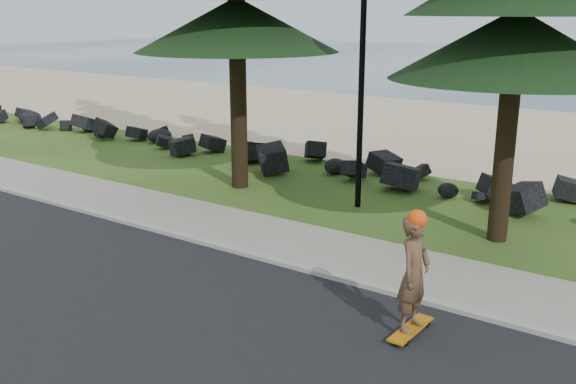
% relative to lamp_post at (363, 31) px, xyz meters
% --- Properties ---
extents(ground, '(160.00, 160.00, 0.00)m').
position_rel_lamp_post_xyz_m(ground, '(0.00, -3.20, -4.13)').
color(ground, '#304D18').
rests_on(ground, ground).
extents(road, '(160.00, 7.00, 0.02)m').
position_rel_lamp_post_xyz_m(road, '(0.00, -7.70, -4.12)').
color(road, black).
rests_on(road, ground).
extents(kerb, '(160.00, 0.20, 0.10)m').
position_rel_lamp_post_xyz_m(kerb, '(0.00, -4.10, -4.08)').
color(kerb, '#A4A094').
rests_on(kerb, ground).
extents(sidewalk, '(160.00, 2.00, 0.08)m').
position_rel_lamp_post_xyz_m(sidewalk, '(0.00, -3.00, -4.09)').
color(sidewalk, gray).
rests_on(sidewalk, ground).
extents(beach_sand, '(160.00, 15.00, 0.01)m').
position_rel_lamp_post_xyz_m(beach_sand, '(0.00, 11.30, -4.13)').
color(beach_sand, beige).
rests_on(beach_sand, ground).
extents(seawall_boulders, '(60.00, 2.40, 1.10)m').
position_rel_lamp_post_xyz_m(seawall_boulders, '(0.00, 2.40, -4.13)').
color(seawall_boulders, black).
rests_on(seawall_boulders, ground).
extents(lamp_post, '(0.25, 0.14, 8.14)m').
position_rel_lamp_post_xyz_m(lamp_post, '(0.00, 0.00, 0.00)').
color(lamp_post, black).
rests_on(lamp_post, ground).
extents(skateboarder, '(0.43, 1.03, 1.91)m').
position_rel_lamp_post_xyz_m(skateboarder, '(3.75, -5.21, -3.17)').
color(skateboarder, '#B8650A').
rests_on(skateboarder, ground).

